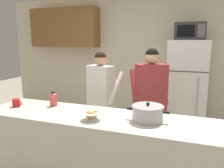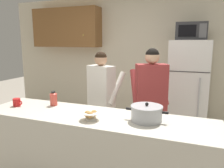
{
  "view_description": "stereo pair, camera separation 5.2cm",
  "coord_description": "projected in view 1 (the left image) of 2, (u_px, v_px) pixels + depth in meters",
  "views": [
    {
      "loc": [
        0.95,
        -2.09,
        1.71
      ],
      "look_at": [
        0.0,
        0.55,
        1.17
      ],
      "focal_mm": 35.52,
      "sensor_mm": 36.0,
      "label": 1
    },
    {
      "loc": [
        1.0,
        -2.07,
        1.71
      ],
      "look_at": [
        0.0,
        0.55,
        1.17
      ],
      "focal_mm": 35.52,
      "sensor_mm": 36.0,
      "label": 2
    }
  ],
  "objects": [
    {
      "name": "back_wall_unit",
      "position": [
        128.0,
        56.0,
        4.49
      ],
      "size": [
        6.0,
        0.48,
        2.6
      ],
      "color": "beige",
      "rests_on": "ground"
    },
    {
      "name": "kitchen_island",
      "position": [
        95.0,
        155.0,
        2.48
      ],
      "size": [
        2.59,
        0.68,
        0.92
      ],
      "primitive_type": "cube",
      "color": "beige",
      "rests_on": "ground"
    },
    {
      "name": "refrigerator",
      "position": [
        186.0,
        91.0,
        3.82
      ],
      "size": [
        0.64,
        0.68,
        1.73
      ],
      "color": "white",
      "rests_on": "ground"
    },
    {
      "name": "microwave",
      "position": [
        190.0,
        31.0,
        3.61
      ],
      "size": [
        0.48,
        0.37,
        0.28
      ],
      "color": "#2D2D30",
      "rests_on": "refrigerator"
    },
    {
      "name": "person_near_pot",
      "position": [
        101.0,
        92.0,
        3.27
      ],
      "size": [
        0.57,
        0.53,
        1.57
      ],
      "color": "#33384C",
      "rests_on": "ground"
    },
    {
      "name": "person_by_sink",
      "position": [
        151.0,
        93.0,
        3.03
      ],
      "size": [
        0.6,
        0.56,
        1.63
      ],
      "color": "#726656",
      "rests_on": "ground"
    },
    {
      "name": "cooking_pot",
      "position": [
        148.0,
        113.0,
        2.23
      ],
      "size": [
        0.43,
        0.32,
        0.19
      ],
      "color": "#ADAFB5",
      "rests_on": "kitchen_island"
    },
    {
      "name": "coffee_mug",
      "position": [
        16.0,
        103.0,
        2.73
      ],
      "size": [
        0.13,
        0.09,
        0.1
      ],
      "color": "red",
      "rests_on": "kitchen_island"
    },
    {
      "name": "bread_bowl",
      "position": [
        92.0,
        115.0,
        2.26
      ],
      "size": [
        0.2,
        0.2,
        0.1
      ],
      "color": "white",
      "rests_on": "kitchen_island"
    },
    {
      "name": "bottle_near_edge",
      "position": [
        53.0,
        99.0,
        2.76
      ],
      "size": [
        0.09,
        0.09,
        0.18
      ],
      "color": "#D84C3F",
      "rests_on": "kitchen_island"
    }
  ]
}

